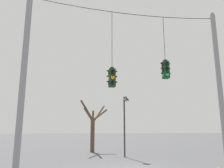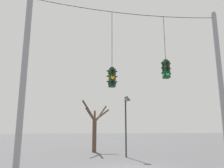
{
  "view_description": "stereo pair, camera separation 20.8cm",
  "coord_description": "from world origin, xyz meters",
  "px_view_note": "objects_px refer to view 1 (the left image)",
  "views": [
    {
      "loc": [
        -3.48,
        -11.67,
        2.13
      ],
      "look_at": [
        -1.06,
        -0.42,
        4.51
      ],
      "focal_mm": 35.0,
      "sensor_mm": 36.0,
      "label": 1
    },
    {
      "loc": [
        -3.27,
        -11.71,
        2.13
      ],
      "look_at": [
        -1.06,
        -0.42,
        4.51
      ],
      "focal_mm": 35.0,
      "sensor_mm": 36.0,
      "label": 2
    }
  ],
  "objects_px": {
    "utility_pole_right": "(219,85)",
    "street_lamp": "(125,110)",
    "utility_pole_left": "(23,75)",
    "traffic_light_near_left_pole": "(166,69)",
    "traffic_light_over_intersection": "(112,77)",
    "bare_tree": "(93,127)"
  },
  "relations": [
    {
      "from": "utility_pole_left",
      "to": "traffic_light_near_left_pole",
      "type": "bearing_deg",
      "value": 0.0
    },
    {
      "from": "utility_pole_left",
      "to": "traffic_light_over_intersection",
      "type": "distance_m",
      "value": 4.53
    },
    {
      "from": "utility_pole_right",
      "to": "traffic_light_over_intersection",
      "type": "bearing_deg",
      "value": 180.0
    },
    {
      "from": "utility_pole_right",
      "to": "traffic_light_over_intersection",
      "type": "relative_size",
      "value": 2.15
    },
    {
      "from": "utility_pole_left",
      "to": "bare_tree",
      "type": "distance_m",
      "value": 11.21
    },
    {
      "from": "traffic_light_over_intersection",
      "to": "traffic_light_near_left_pole",
      "type": "bearing_deg",
      "value": -0.0
    },
    {
      "from": "utility_pole_right",
      "to": "street_lamp",
      "type": "height_order",
      "value": "utility_pole_right"
    },
    {
      "from": "traffic_light_over_intersection",
      "to": "street_lamp",
      "type": "distance_m",
      "value": 5.97
    },
    {
      "from": "utility_pole_right",
      "to": "bare_tree",
      "type": "relative_size",
      "value": 1.99
    },
    {
      "from": "utility_pole_right",
      "to": "traffic_light_near_left_pole",
      "type": "bearing_deg",
      "value": 180.0
    },
    {
      "from": "traffic_light_near_left_pole",
      "to": "bare_tree",
      "type": "bearing_deg",
      "value": 106.53
    },
    {
      "from": "utility_pole_left",
      "to": "traffic_light_over_intersection",
      "type": "xyz_separation_m",
      "value": [
        4.53,
        0.0,
        0.13
      ]
    },
    {
      "from": "traffic_light_over_intersection",
      "to": "traffic_light_near_left_pole",
      "type": "height_order",
      "value": "traffic_light_near_left_pole"
    },
    {
      "from": "traffic_light_over_intersection",
      "to": "traffic_light_near_left_pole",
      "type": "xyz_separation_m",
      "value": [
        3.17,
        -0.0,
        0.63
      ]
    },
    {
      "from": "utility_pole_left",
      "to": "street_lamp",
      "type": "distance_m",
      "value": 8.72
    },
    {
      "from": "utility_pole_left",
      "to": "utility_pole_right",
      "type": "height_order",
      "value": "same"
    },
    {
      "from": "traffic_light_over_intersection",
      "to": "bare_tree",
      "type": "bearing_deg",
      "value": 88.55
    },
    {
      "from": "traffic_light_near_left_pole",
      "to": "bare_tree",
      "type": "xyz_separation_m",
      "value": [
        -2.93,
        9.86,
        -3.17
      ]
    },
    {
      "from": "street_lamp",
      "to": "bare_tree",
      "type": "distance_m",
      "value": 5.06
    },
    {
      "from": "utility_pole_right",
      "to": "street_lamp",
      "type": "xyz_separation_m",
      "value": [
        -4.4,
        5.39,
        -1.12
      ]
    },
    {
      "from": "utility_pole_right",
      "to": "traffic_light_near_left_pole",
      "type": "height_order",
      "value": "utility_pole_right"
    },
    {
      "from": "utility_pole_left",
      "to": "utility_pole_right",
      "type": "distance_m",
      "value": 11.17
    }
  ]
}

